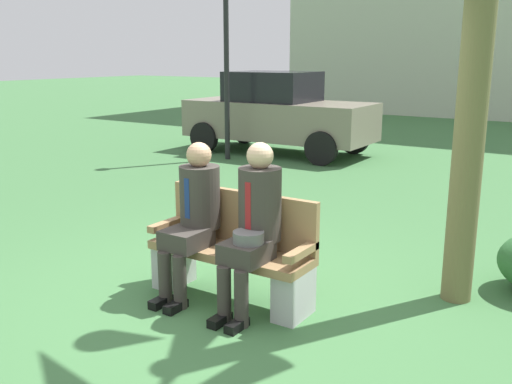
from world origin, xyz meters
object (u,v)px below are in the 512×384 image
seated_man_right (254,221)px  parked_car_near (277,113)px  park_bench (233,253)px  seated_man_left (194,212)px  street_lamp (226,33)px

seated_man_right → parked_car_near: 7.65m
park_bench → parked_car_near: size_ratio=0.36×
seated_man_left → parked_car_near: 7.37m
seated_man_right → street_lamp: (-4.24, 5.49, 1.67)m
seated_man_left → seated_man_right: seated_man_right is taller
park_bench → street_lamp: size_ratio=0.36×
seated_man_right → parked_car_near: size_ratio=0.35×
parked_car_near → street_lamp: size_ratio=0.98×
seated_man_left → parked_car_near: bearing=115.6°
seated_man_right → seated_man_left: bearing=179.9°
park_bench → parked_car_near: parked_car_near is taller
park_bench → street_lamp: (-3.96, 5.37, 2.02)m
park_bench → seated_man_right: size_ratio=1.05×
seated_man_left → seated_man_right: (0.60, -0.00, 0.02)m
park_bench → seated_man_left: bearing=-159.4°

